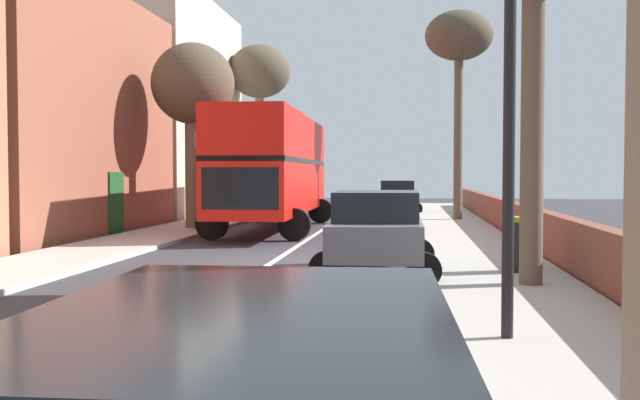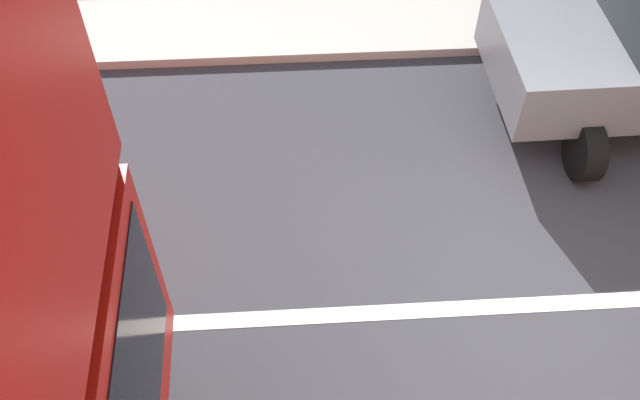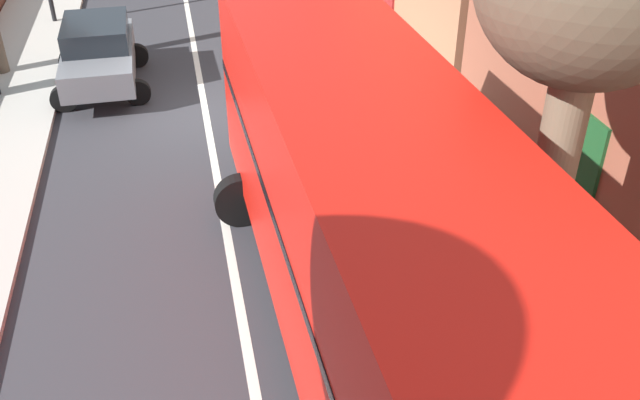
{
  "view_description": "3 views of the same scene",
  "coord_description": "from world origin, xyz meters",
  "views": [
    {
      "loc": [
        3.15,
        -16.3,
        2.07
      ],
      "look_at": [
        0.61,
        3.68,
        1.3
      ],
      "focal_mm": 39.79,
      "sensor_mm": 36.0,
      "label": 1
    },
    {
      "loc": [
        -3.19,
        2.11,
        5.37
      ],
      "look_at": [
        -0.23,
        1.93,
        1.88
      ],
      "focal_mm": 38.62,
      "sensor_mm": 36.0,
      "label": 2
    },
    {
      "loc": [
        0.51,
        15.73,
        7.42
      ],
      "look_at": [
        -1.43,
        6.73,
        1.5
      ],
      "focal_mm": 38.96,
      "sensor_mm": 36.0,
      "label": 3
    }
  ],
  "objects": [
    {
      "name": "road_centre_line",
      "position": [
        0.0,
        0.0,
        0.0
      ],
      "size": [
        0.16,
        54.0,
        0.01
      ],
      "primitive_type": "cube",
      "color": "silver",
      "rests_on": "ground"
    },
    {
      "name": "ground_plane",
      "position": [
        0.0,
        0.0,
        0.0
      ],
      "size": [
        84.0,
        84.0,
        0.0
      ],
      "primitive_type": "plane",
      "color": "#333338"
    }
  ]
}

